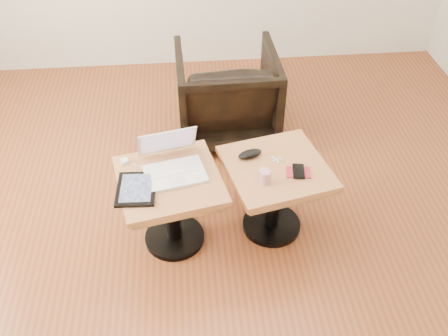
{
  "coord_description": "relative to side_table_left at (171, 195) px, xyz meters",
  "views": [
    {
      "loc": [
        -0.19,
        -2.08,
        2.38
      ],
      "look_at": [
        0.0,
        0.01,
        0.56
      ],
      "focal_mm": 40.0,
      "sensor_mm": 36.0,
      "label": 1
    }
  ],
  "objects": [
    {
      "name": "room_shell",
      "position": [
        0.31,
        -0.01,
        0.97
      ],
      "size": [
        4.52,
        4.52,
        2.71
      ],
      "color": "brown",
      "rests_on": "ground"
    },
    {
      "name": "side_table_left",
      "position": [
        0.0,
        0.0,
        0.0
      ],
      "size": [
        0.67,
        0.67,
        0.51
      ],
      "rotation": [
        0.0,
        0.0,
        0.21
      ],
      "color": "black",
      "rests_on": "ground"
    },
    {
      "name": "side_table_right",
      "position": [
        0.62,
        0.05,
        0.0
      ],
      "size": [
        0.68,
        0.68,
        0.51
      ],
      "rotation": [
        0.0,
        0.0,
        0.23
      ],
      "color": "black",
      "rests_on": "ground"
    },
    {
      "name": "laptop",
      "position": [
        0.02,
        0.08,
        0.17
      ],
      "size": [
        0.4,
        0.39,
        0.22
      ],
      "rotation": [
        0.0,
        0.0,
        0.21
      ],
      "color": "white",
      "rests_on": "side_table_left"
    },
    {
      "name": "tablet",
      "position": [
        -0.18,
        -0.08,
        0.14
      ],
      "size": [
        0.22,
        0.28,
        0.02
      ],
      "rotation": [
        0.0,
        0.0,
        -0.05
      ],
      "color": "black",
      "rests_on": "side_table_left"
    },
    {
      "name": "charging_adapter",
      "position": [
        -0.25,
        0.16,
        0.14
      ],
      "size": [
        0.05,
        0.05,
        0.02
      ],
      "primitive_type": "cube",
      "rotation": [
        0.0,
        0.0,
        0.46
      ],
      "color": "white",
      "rests_on": "side_table_left"
    },
    {
      "name": "glasses_case",
      "position": [
        0.47,
        0.14,
        0.15
      ],
      "size": [
        0.16,
        0.11,
        0.05
      ],
      "primitive_type": "ellipsoid",
      "rotation": [
        0.0,
        0.0,
        0.33
      ],
      "color": "black",
      "rests_on": "side_table_right"
    },
    {
      "name": "striped_cup",
      "position": [
        0.53,
        -0.08,
        0.17
      ],
      "size": [
        0.08,
        0.08,
        0.08
      ],
      "primitive_type": "cylinder",
      "rotation": [
        0.0,
        0.0,
        -0.21
      ],
      "color": "#C3374F",
      "rests_on": "side_table_right"
    },
    {
      "name": "earbuds_tangle",
      "position": [
        0.63,
        0.09,
        0.13
      ],
      "size": [
        0.07,
        0.06,
        0.01
      ],
      "color": "white",
      "rests_on": "side_table_right"
    },
    {
      "name": "phone_on_sleeve",
      "position": [
        0.73,
        -0.02,
        0.14
      ],
      "size": [
        0.15,
        0.13,
        0.02
      ],
      "rotation": [
        0.0,
        0.0,
        -0.14
      ],
      "color": "#A11231",
      "rests_on": "side_table_right"
    },
    {
      "name": "armchair",
      "position": [
        0.43,
        1.1,
        -0.04
      ],
      "size": [
        0.75,
        0.77,
        0.69
      ],
      "primitive_type": "imported",
      "rotation": [
        0.0,
        0.0,
        3.16
      ],
      "color": "black",
      "rests_on": "ground"
    }
  ]
}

